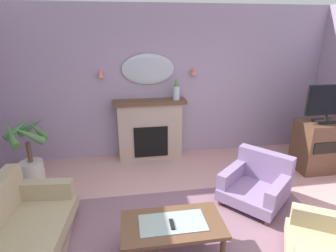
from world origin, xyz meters
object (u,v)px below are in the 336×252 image
(fireplace, at_px, (150,130))
(wall_mirror, at_px, (148,69))
(wall_sconce_left, at_px, (101,73))
(tv_remote, at_px, (172,224))
(potted_plant_tall_palm, at_px, (29,150))
(armchair_beside_couch, at_px, (257,182))
(tv_flatscreen, at_px, (330,102))
(wall_sconce_right, at_px, (194,71))
(coffee_table, at_px, (173,227))
(tv_cabinet, at_px, (320,146))
(mantel_vase_right, at_px, (176,90))
(floral_couch, at_px, (7,237))

(fireplace, height_order, wall_mirror, wall_mirror)
(wall_mirror, relative_size, wall_sconce_left, 6.86)
(wall_mirror, bearing_deg, tv_remote, -90.41)
(potted_plant_tall_palm, bearing_deg, armchair_beside_couch, -18.89)
(tv_flatscreen, relative_size, potted_plant_tall_palm, 0.76)
(wall_sconce_right, distance_m, coffee_table, 3.04)
(tv_remote, relative_size, armchair_beside_couch, 0.14)
(wall_mirror, height_order, tv_cabinet, wall_mirror)
(wall_sconce_right, relative_size, potted_plant_tall_palm, 0.13)
(fireplace, height_order, wall_sconce_left, wall_sconce_left)
(wall_sconce_left, distance_m, coffee_table, 3.03)
(mantel_vase_right, bearing_deg, armchair_beside_couch, -62.16)
(fireplace, distance_m, tv_cabinet, 3.08)
(wall_sconce_left, bearing_deg, floral_couch, -110.41)
(floral_couch, height_order, potted_plant_tall_palm, potted_plant_tall_palm)
(wall_sconce_left, relative_size, wall_sconce_right, 1.00)
(tv_flatscreen, bearing_deg, wall_mirror, 159.29)
(tv_flatscreen, bearing_deg, mantel_vase_right, 158.90)
(wall_sconce_right, relative_size, coffee_table, 0.13)
(armchair_beside_couch, height_order, tv_cabinet, tv_cabinet)
(mantel_vase_right, distance_m, wall_sconce_right, 0.49)
(wall_sconce_right, xyz_separation_m, armchair_beside_couch, (0.53, -1.79, -1.35))
(floral_couch, bearing_deg, armchair_beside_couch, 11.44)
(mantel_vase_right, bearing_deg, tv_remote, -101.57)
(fireplace, distance_m, potted_plant_tall_palm, 2.11)
(tv_flatscreen, xyz_separation_m, potted_plant_tall_palm, (-4.97, 0.44, -0.71))
(armchair_beside_couch, bearing_deg, potted_plant_tall_palm, 161.11)
(wall_sconce_left, bearing_deg, wall_mirror, 3.37)
(floral_couch, bearing_deg, potted_plant_tall_palm, 99.08)
(wall_mirror, bearing_deg, coffee_table, -90.13)
(mantel_vase_right, height_order, potted_plant_tall_palm, mantel_vase_right)
(wall_sconce_left, relative_size, potted_plant_tall_palm, 0.13)
(coffee_table, distance_m, tv_cabinet, 3.33)
(floral_couch, relative_size, tv_flatscreen, 2.12)
(mantel_vase_right, bearing_deg, floral_couch, -134.35)
(wall_mirror, relative_size, tv_flatscreen, 1.14)
(coffee_table, relative_size, tv_flatscreen, 1.31)
(wall_sconce_left, xyz_separation_m, tv_remote, (0.83, -2.66, -1.21))
(mantel_vase_right, distance_m, floral_couch, 3.38)
(wall_sconce_right, height_order, tv_cabinet, wall_sconce_right)
(coffee_table, xyz_separation_m, tv_remote, (-0.01, -0.04, 0.07))
(armchair_beside_couch, bearing_deg, fireplace, 129.14)
(wall_mirror, relative_size, tv_cabinet, 1.07)
(wall_sconce_right, xyz_separation_m, tv_cabinet, (2.08, -1.04, -1.21))
(tv_remote, distance_m, tv_flatscreen, 3.45)
(tv_cabinet, bearing_deg, floral_couch, -163.48)
(fireplace, distance_m, wall_mirror, 1.15)
(wall_mirror, height_order, coffee_table, wall_mirror)
(wall_sconce_right, distance_m, tv_flatscreen, 2.37)
(wall_mirror, bearing_deg, wall_sconce_left, -176.63)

